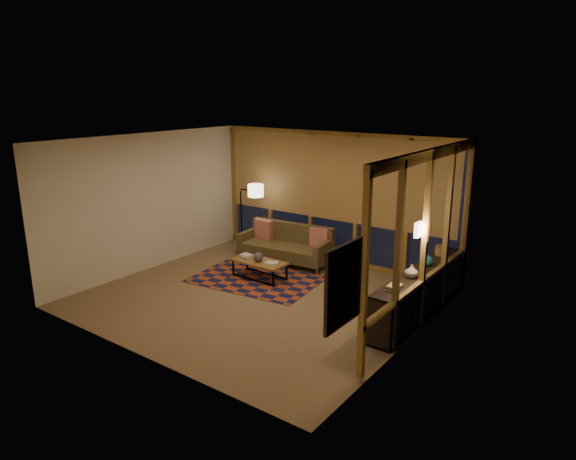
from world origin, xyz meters
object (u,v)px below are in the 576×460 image
Objects in this scene: bookshelf at (419,292)px; coffee_table at (260,270)px; sofa at (285,245)px; floor_lamp at (241,218)px.

coffee_table is at bearing -175.03° from bookshelf.
coffee_table is at bearing -86.79° from sofa.
coffee_table is 3.08m from bookshelf.
coffee_table is 1.84m from floor_lamp.
sofa reaches higher than bookshelf.
floor_lamp is at bearing 142.64° from coffee_table.
bookshelf is at bearing -25.72° from floor_lamp.
sofa is at bearing 99.24° from coffee_table.
bookshelf reaches higher than coffee_table.
floor_lamp is (-1.21, 0.02, 0.39)m from sofa.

